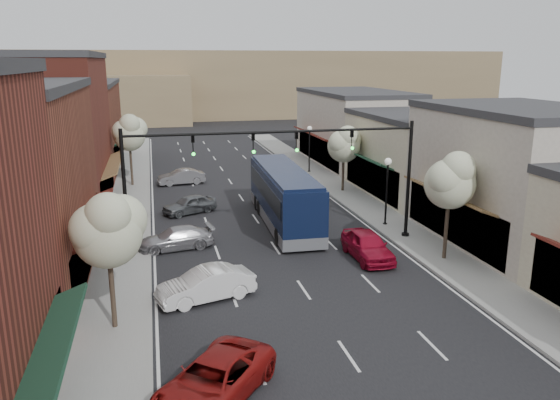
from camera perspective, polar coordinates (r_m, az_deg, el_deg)
ground at (r=23.93m, az=3.81°, el=-11.23°), size 160.00×160.00×0.00m
sidewalk_left at (r=40.47m, az=-15.55°, el=-0.84°), size 2.80×73.00×0.15m
sidewalk_right at (r=43.06m, az=7.35°, el=0.48°), size 2.80×73.00×0.15m
curb_left at (r=40.42m, az=-13.57°, el=-0.73°), size 0.25×73.00×0.17m
curb_right at (r=42.60m, az=5.58°, el=0.38°), size 0.25×73.00×0.17m
bldg_left_midfar at (r=41.63m, az=-24.07°, el=6.34°), size 10.14×14.10×10.90m
bldg_left_far at (r=57.46m, az=-21.10°, el=7.26°), size 10.14×18.10×8.40m
bldg_right_midnear at (r=33.99m, az=23.50°, el=2.28°), size 9.14×12.10×7.90m
bldg_right_midfar at (r=44.12m, az=14.19°, el=4.60°), size 9.14×12.10×6.40m
bldg_right_far at (r=56.72m, az=7.75°, el=7.50°), size 9.14×16.10×7.40m
hill_far at (r=110.87m, az=-10.10°, el=11.93°), size 120.00×30.00×12.00m
hill_near at (r=100.53m, az=-24.19°, el=9.54°), size 50.00×20.00×8.00m
signal_mast_right at (r=31.56m, az=9.51°, el=3.76°), size 8.22×0.46×7.00m
signal_mast_left at (r=29.17m, az=-11.37°, el=2.81°), size 8.22×0.46×7.00m
tree_right_near at (r=29.25m, az=17.49°, el=2.11°), size 2.85×2.65×5.95m
tree_right_far at (r=43.62m, az=6.78°, el=5.93°), size 2.85×2.65×5.43m
tree_left_near at (r=21.50m, az=-17.51°, el=-2.81°), size 2.85×2.65×5.69m
tree_left_far at (r=46.93m, az=-15.45°, el=6.86°), size 2.85×2.65×6.13m
lamp_post_near at (r=34.98m, az=11.14°, el=2.02°), size 0.44×0.44×4.44m
lamp_post_far at (r=51.17m, az=3.10°, el=6.13°), size 0.44×0.44×4.44m
coach_bus at (r=35.10m, az=0.41°, el=0.46°), size 2.99×11.93×3.62m
red_hatchback at (r=29.58m, az=9.12°, el=-4.70°), size 1.80×4.43×1.51m
parked_car_a at (r=17.96m, az=-6.97°, el=-18.23°), size 4.84×5.23×1.36m
parked_car_b at (r=24.60m, az=-7.75°, el=-8.76°), size 4.59×2.67×1.43m
parked_car_c at (r=31.29m, az=-10.83°, el=-3.97°), size 4.47×2.36×1.23m
parked_car_d at (r=38.31m, az=-9.44°, el=-0.46°), size 4.09×3.00×1.29m
parked_car_e at (r=47.49m, az=-10.27°, el=2.39°), size 4.11×1.88×1.31m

